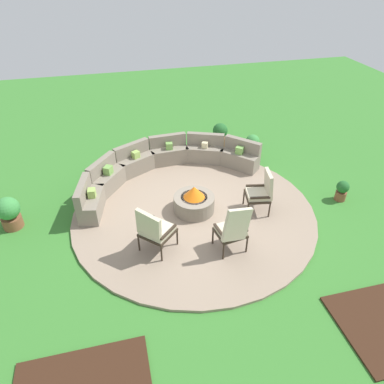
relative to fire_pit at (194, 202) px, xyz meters
The scene contains 11 objects.
ground_plane 0.31m from the fire_pit, ahead, with size 24.00×24.00×0.00m, color #387A2D.
patio_circle 0.28m from the fire_pit, ahead, with size 5.67×5.67×0.06m, color gray.
fire_pit is the anchor object (origin of this frame).
curved_stone_bench 1.79m from the fire_pit, 105.87° to the left, with size 4.90×2.70×0.80m.
lounge_chair_front_left 1.58m from the fire_pit, 134.54° to the right, with size 0.85×0.88×1.12m.
lounge_chair_front_right 1.58m from the fire_pit, 74.64° to the right, with size 0.67×0.62×1.18m.
lounge_chair_back_left 1.57m from the fire_pit, 13.75° to the right, with size 0.65×0.64×1.05m.
potted_plant_0 4.11m from the fire_pit, behind, with size 0.51×0.51×0.77m.
potted_plant_1 3.68m from the fire_pit, ahead, with size 0.30×0.30×0.53m.
potted_plant_2 3.38m from the fire_pit, 44.71° to the left, with size 0.41×0.41×0.63m.
potted_plant_3 3.45m from the fire_pit, 62.31° to the left, with size 0.46×0.46×0.78m.
Camera 1 is at (-1.65, -6.46, 5.21)m, focal length 33.19 mm.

